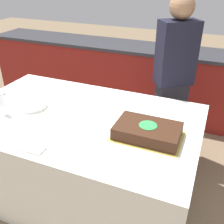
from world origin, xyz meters
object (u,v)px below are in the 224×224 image
object	(u,v)px
wine_glass	(2,101)
person_cutting_cake	(173,80)
plate_stack	(32,104)
cake	(148,131)

from	to	relation	value
wine_glass	person_cutting_cake	size ratio (longest dim) A/B	0.12
wine_glass	person_cutting_cake	distance (m)	1.54
plate_stack	wine_glass	size ratio (longest dim) A/B	1.23
plate_stack	person_cutting_cake	distance (m)	1.32
cake	person_cutting_cake	bearing A→B (deg)	90.00
cake	person_cutting_cake	size ratio (longest dim) A/B	0.30
cake	person_cutting_cake	world-z (taller)	person_cutting_cake
person_cutting_cake	cake	bearing A→B (deg)	53.95
wine_glass	plate_stack	bearing A→B (deg)	56.14
cake	person_cutting_cake	distance (m)	0.88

